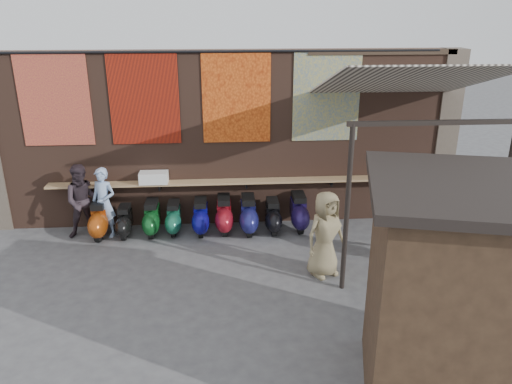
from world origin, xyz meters
TOP-DOWN VIEW (x-y plane):
  - ground at (0.00, 0.00)m, footprint 70.00×70.00m
  - brick_wall at (0.00, 2.70)m, footprint 10.00×0.40m
  - pier_right at (5.20, 2.70)m, footprint 0.50×0.50m
  - eating_counter at (0.00, 2.33)m, footprint 8.00×0.32m
  - shelf_box at (-1.60, 2.30)m, footprint 0.63×0.33m
  - tapestry_redgold at (-3.60, 2.48)m, footprint 1.50×0.02m
  - tapestry_sun at (-1.70, 2.48)m, footprint 1.50×0.02m
  - tapestry_orange at (0.30, 2.48)m, footprint 1.50×0.02m
  - tapestry_multi at (2.30, 2.48)m, footprint 1.50×0.02m
  - hang_rail at (0.00, 2.47)m, footprint 9.50×0.06m
  - scooter_stool_0 at (-2.81, 1.96)m, footprint 0.39×0.86m
  - scooter_stool_1 at (-2.27, 1.95)m, footprint 0.32×0.72m
  - scooter_stool_2 at (-1.67, 2.01)m, footprint 0.36×0.81m
  - scooter_stool_3 at (-1.18, 2.03)m, footprint 0.34×0.75m
  - scooter_stool_4 at (-0.56, 1.99)m, footprint 0.37×0.82m
  - scooter_stool_5 at (-0.03, 2.03)m, footprint 0.39×0.86m
  - scooter_stool_6 at (0.52, 1.95)m, footprint 0.39×0.88m
  - scooter_stool_7 at (1.08, 1.95)m, footprint 0.35×0.78m
  - scooter_stool_8 at (1.69, 2.05)m, footprint 0.39×0.87m
  - diner_left at (-2.69, 2.00)m, footprint 0.68×0.57m
  - diner_right at (-3.13, 2.00)m, footprint 0.95×0.82m
  - shopper_navy at (4.26, -0.10)m, footprint 1.00×0.49m
  - shopper_grey at (3.99, 0.31)m, footprint 1.27×0.87m
  - shopper_tan at (1.86, -0.07)m, footprint 0.98×0.85m
  - market_stall at (3.12, -3.40)m, footprint 3.06×2.58m
  - stall_roof at (3.12, -3.40)m, footprint 3.45×2.94m
  - stall_sign at (3.37, -2.40)m, footprint 1.18×0.32m
  - stall_shelf at (3.37, -2.40)m, footprint 2.17×0.62m
  - awning_canvas at (3.50, 0.90)m, footprint 3.20×3.28m
  - awning_ledger at (3.50, 2.49)m, footprint 3.30×0.08m
  - awning_header at (3.50, -0.60)m, footprint 3.00×0.08m
  - awning_post_left at (2.10, -0.60)m, footprint 0.09×0.09m
  - awning_post_right at (4.90, -0.60)m, footprint 0.09×0.09m

SIDE VIEW (x-z plane):
  - ground at x=0.00m, z-range 0.00..0.00m
  - scooter_stool_1 at x=-2.27m, z-range 0.00..0.68m
  - scooter_stool_3 at x=-1.18m, z-range 0.00..0.71m
  - scooter_stool_7 at x=1.08m, z-range 0.00..0.74m
  - scooter_stool_2 at x=-1.67m, z-range 0.00..0.77m
  - scooter_stool_4 at x=-0.56m, z-range 0.00..0.77m
  - scooter_stool_5 at x=-0.03m, z-range 0.00..0.81m
  - scooter_stool_0 at x=-2.81m, z-range 0.00..0.82m
  - scooter_stool_8 at x=1.69m, z-range 0.00..0.82m
  - scooter_stool_6 at x=0.52m, z-range 0.00..0.83m
  - diner_left at x=-2.69m, z-range 0.00..1.59m
  - shopper_navy at x=4.26m, z-range 0.00..1.65m
  - diner_right at x=-3.13m, z-range 0.00..1.68m
  - shopper_tan at x=1.86m, z-range 0.00..1.69m
  - shopper_grey at x=3.99m, z-range 0.00..1.80m
  - stall_shelf at x=3.37m, z-range 1.02..1.08m
  - eating_counter at x=0.00m, z-range 1.08..1.12m
  - shelf_box at x=-1.60m, z-range 1.12..1.38m
  - market_stall at x=3.12m, z-range 0.00..2.89m
  - awning_post_left at x=2.10m, z-range 0.00..3.10m
  - awning_post_right at x=4.90m, z-range 0.00..3.10m
  - brick_wall at x=0.00m, z-range 0.00..4.00m
  - pier_right at x=5.20m, z-range 0.00..4.00m
  - stall_sign at x=3.37m, z-range 1.84..2.34m
  - stall_roof at x=3.12m, z-range 2.89..3.01m
  - tapestry_redgold at x=-3.60m, z-range 2.00..4.00m
  - tapestry_sun at x=-1.70m, z-range 2.00..4.00m
  - tapestry_orange at x=0.30m, z-range 2.00..4.00m
  - tapestry_multi at x=2.30m, z-range 2.00..4.00m
  - awning_header at x=3.50m, z-range 3.04..3.12m
  - awning_canvas at x=3.50m, z-range 3.07..4.03m
  - awning_ledger at x=3.50m, z-range 3.89..4.01m
  - hang_rail at x=0.00m, z-range 3.95..4.01m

